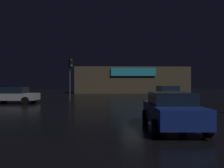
% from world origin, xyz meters
% --- Properties ---
extents(ground_plane, '(120.00, 120.00, 0.00)m').
position_xyz_m(ground_plane, '(0.00, 0.00, 0.00)').
color(ground_plane, black).
extents(store_building, '(20.95, 9.75, 4.86)m').
position_xyz_m(store_building, '(2.57, 27.54, 2.44)').
color(store_building, brown).
rests_on(store_building, ground).
extents(traffic_signal_opposite, '(0.42, 0.42, 4.50)m').
position_xyz_m(traffic_signal_opposite, '(-6.30, 6.85, 3.37)').
color(traffic_signal_opposite, '#595B60').
rests_on(traffic_signal_opposite, ground).
extents(car_near, '(1.98, 4.58, 1.65)m').
position_xyz_m(car_near, '(2.73, 1.07, 0.83)').
color(car_near, '#B7B7BF').
rests_on(car_near, ground).
extents(car_far, '(2.16, 4.30, 1.50)m').
position_xyz_m(car_far, '(0.05, -8.87, 0.78)').
color(car_far, navy).
rests_on(car_far, ground).
extents(car_crossing, '(4.33, 2.27, 1.52)m').
position_xyz_m(car_crossing, '(-10.88, 3.12, 0.79)').
color(car_crossing, '#B7B7BF').
rests_on(car_crossing, ground).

